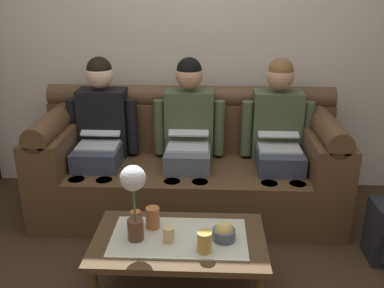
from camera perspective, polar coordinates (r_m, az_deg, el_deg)
name	(u,v)px	position (r m, az deg, el deg)	size (l,w,h in m)	color
back_wall_patterned	(192,21)	(3.67, -0.03, 16.17)	(6.00, 0.12, 2.90)	beige
couch	(189,166)	(3.42, -0.43, -2.94)	(2.33, 0.88, 0.96)	#513823
person_left	(101,131)	(3.42, -12.11, 1.75)	(0.56, 0.67, 1.22)	#383D4C
person_middle	(189,132)	(3.31, -0.45, 1.61)	(0.56, 0.67, 1.22)	#595B66
person_right	(278,133)	(3.35, 11.45, 1.40)	(0.56, 0.67, 1.22)	#383D4C
coffee_table	(179,245)	(2.50, -1.75, -13.37)	(0.98, 0.59, 0.40)	#47331E
flower_vase	(134,193)	(2.32, -7.82, -6.45)	(0.14, 0.14, 0.45)	brown
snack_bowl	(224,233)	(2.42, 4.29, -11.74)	(0.13, 0.13, 0.11)	#4C5666
cup_near_left	(153,218)	(2.52, -5.27, -9.78)	(0.08, 0.08, 0.13)	#B26633
cup_near_right	(204,242)	(2.31, 1.65, -12.95)	(0.08, 0.08, 0.12)	gold
cup_far_center	(136,219)	(2.55, -7.51, -9.87)	(0.06, 0.06, 0.10)	#B26633
cup_far_left	(169,235)	(2.40, -3.13, -12.00)	(0.06, 0.06, 0.09)	#DBB77A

